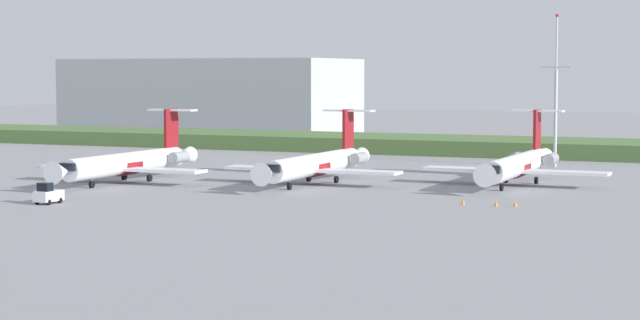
{
  "coord_description": "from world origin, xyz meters",
  "views": [
    {
      "loc": [
        55.27,
        -116.38,
        13.87
      ],
      "look_at": [
        0.0,
        10.54,
        3.0
      ],
      "focal_mm": 62.75,
      "sensor_mm": 36.0,
      "label": 1
    }
  ],
  "objects_px": {
    "regional_jet_third": "(518,164)",
    "regional_jet_second": "(317,163)",
    "safety_cone_mid_marker": "(496,203)",
    "safety_cone_rear_marker": "(515,204)",
    "regional_jet_nearest": "(129,162)",
    "antenna_mast": "(556,104)",
    "baggage_tug": "(48,194)",
    "safety_cone_front_marker": "(463,202)"
  },
  "relations": [
    {
      "from": "regional_jet_third",
      "to": "regional_jet_second",
      "type": "bearing_deg",
      "value": -159.25
    },
    {
      "from": "safety_cone_mid_marker",
      "to": "safety_cone_rear_marker",
      "type": "relative_size",
      "value": 1.0
    },
    {
      "from": "regional_jet_nearest",
      "to": "safety_cone_mid_marker",
      "type": "relative_size",
      "value": 56.36
    },
    {
      "from": "safety_cone_mid_marker",
      "to": "safety_cone_rear_marker",
      "type": "bearing_deg",
      "value": 13.48
    },
    {
      "from": "regional_jet_nearest",
      "to": "safety_cone_rear_marker",
      "type": "height_order",
      "value": "regional_jet_nearest"
    },
    {
      "from": "regional_jet_third",
      "to": "safety_cone_mid_marker",
      "type": "xyz_separation_m",
      "value": [
        3.22,
        -22.89,
        -2.26
      ]
    },
    {
      "from": "antenna_mast",
      "to": "baggage_tug",
      "type": "bearing_deg",
      "value": -120.19
    },
    {
      "from": "baggage_tug",
      "to": "safety_cone_rear_marker",
      "type": "height_order",
      "value": "baggage_tug"
    },
    {
      "from": "regional_jet_third",
      "to": "safety_cone_front_marker",
      "type": "distance_m",
      "value": 22.81
    },
    {
      "from": "baggage_tug",
      "to": "safety_cone_mid_marker",
      "type": "relative_size",
      "value": 5.82
    },
    {
      "from": "regional_jet_second",
      "to": "safety_cone_rear_marker",
      "type": "relative_size",
      "value": 56.36
    },
    {
      "from": "regional_jet_third",
      "to": "safety_cone_front_marker",
      "type": "height_order",
      "value": "regional_jet_third"
    },
    {
      "from": "safety_cone_mid_marker",
      "to": "safety_cone_front_marker",
      "type": "bearing_deg",
      "value": 176.86
    },
    {
      "from": "antenna_mast",
      "to": "regional_jet_second",
      "type": "bearing_deg",
      "value": -120.95
    },
    {
      "from": "regional_jet_second",
      "to": "safety_cone_front_marker",
      "type": "height_order",
      "value": "regional_jet_second"
    },
    {
      "from": "safety_cone_front_marker",
      "to": "safety_cone_mid_marker",
      "type": "height_order",
      "value": "same"
    },
    {
      "from": "regional_jet_third",
      "to": "safety_cone_front_marker",
      "type": "relative_size",
      "value": 56.36
    },
    {
      "from": "safety_cone_front_marker",
      "to": "regional_jet_third",
      "type": "bearing_deg",
      "value": 89.01
    },
    {
      "from": "regional_jet_second",
      "to": "baggage_tug",
      "type": "xyz_separation_m",
      "value": [
        -17.4,
        -31.06,
        -1.53
      ]
    },
    {
      "from": "regional_jet_second",
      "to": "antenna_mast",
      "type": "xyz_separation_m",
      "value": [
        22.12,
        36.88,
        6.79
      ]
    },
    {
      "from": "baggage_tug",
      "to": "regional_jet_third",
      "type": "bearing_deg",
      "value": 44.4
    },
    {
      "from": "regional_jet_second",
      "to": "safety_cone_front_marker",
      "type": "distance_m",
      "value": 26.9
    },
    {
      "from": "safety_cone_front_marker",
      "to": "antenna_mast",
      "type": "bearing_deg",
      "value": 90.94
    },
    {
      "from": "antenna_mast",
      "to": "baggage_tug",
      "type": "xyz_separation_m",
      "value": [
        -39.52,
        -67.95,
        -8.32
      ]
    },
    {
      "from": "regional_jet_second",
      "to": "antenna_mast",
      "type": "relative_size",
      "value": 1.38
    },
    {
      "from": "safety_cone_rear_marker",
      "to": "baggage_tug",
      "type": "bearing_deg",
      "value": -159.15
    },
    {
      "from": "safety_cone_front_marker",
      "to": "safety_cone_mid_marker",
      "type": "distance_m",
      "value": 3.62
    },
    {
      "from": "regional_jet_nearest",
      "to": "safety_cone_rear_marker",
      "type": "bearing_deg",
      "value": -6.54
    },
    {
      "from": "regional_jet_third",
      "to": "safety_cone_mid_marker",
      "type": "bearing_deg",
      "value": -82.0
    },
    {
      "from": "regional_jet_third",
      "to": "safety_cone_rear_marker",
      "type": "height_order",
      "value": "regional_jet_third"
    },
    {
      "from": "regional_jet_second",
      "to": "safety_cone_front_marker",
      "type": "xyz_separation_m",
      "value": [
        22.95,
        -13.85,
        -2.26
      ]
    },
    {
      "from": "baggage_tug",
      "to": "safety_cone_front_marker",
      "type": "xyz_separation_m",
      "value": [
        40.35,
        17.21,
        -0.73
      ]
    },
    {
      "from": "regional_jet_third",
      "to": "baggage_tug",
      "type": "xyz_separation_m",
      "value": [
        -40.74,
        -39.91,
        -1.53
      ]
    },
    {
      "from": "regional_jet_nearest",
      "to": "safety_cone_front_marker",
      "type": "distance_m",
      "value": 46.01
    },
    {
      "from": "safety_cone_mid_marker",
      "to": "regional_jet_second",
      "type": "bearing_deg",
      "value": 152.12
    },
    {
      "from": "regional_jet_third",
      "to": "antenna_mast",
      "type": "xyz_separation_m",
      "value": [
        -1.22,
        28.04,
        6.79
      ]
    },
    {
      "from": "safety_cone_front_marker",
      "to": "safety_cone_mid_marker",
      "type": "bearing_deg",
      "value": -3.14
    },
    {
      "from": "regional_jet_third",
      "to": "safety_cone_rear_marker",
      "type": "distance_m",
      "value": 23.12
    },
    {
      "from": "regional_jet_nearest",
      "to": "regional_jet_third",
      "type": "xyz_separation_m",
      "value": [
        45.94,
        16.58,
        0.0
      ]
    },
    {
      "from": "baggage_tug",
      "to": "safety_cone_rear_marker",
      "type": "distance_m",
      "value": 49.09
    },
    {
      "from": "regional_jet_second",
      "to": "baggage_tug",
      "type": "relative_size",
      "value": 9.69
    },
    {
      "from": "regional_jet_third",
      "to": "safety_cone_front_marker",
      "type": "bearing_deg",
      "value": -90.99
    }
  ]
}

